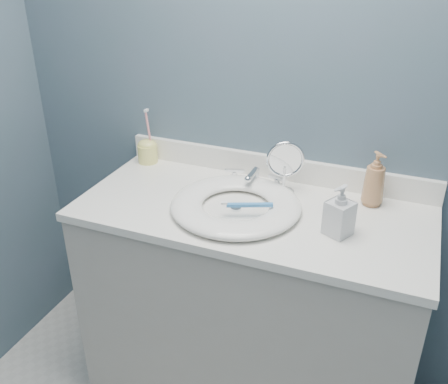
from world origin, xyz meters
The scene contains 12 objects.
back_wall centered at (0.00, 1.25, 1.20)m, with size 2.20×0.02×2.40m, color #425A64.
vanity_cabinet centered at (0.00, 0.97, 0.42)m, with size 1.20×0.55×0.85m, color #B3ACA4.
countertop centered at (0.00, 0.97, 0.86)m, with size 1.22×0.57×0.03m, color white.
backsplash centered at (0.00, 1.24, 0.93)m, with size 1.22×0.02×0.09m, color white.
basin centered at (-0.05, 0.94, 0.90)m, with size 0.45×0.45×0.04m, color white, non-canonical shape.
drain centered at (-0.05, 0.94, 0.88)m, with size 0.04×0.04×0.01m, color silver.
faucet centered at (-0.05, 1.14, 0.91)m, with size 0.25×0.13×0.07m.
makeup_mirror centered at (0.07, 1.13, 0.99)m, with size 0.13×0.08×0.20m.
soap_bottle_amber centered at (0.38, 1.16, 0.98)m, with size 0.08×0.08×0.20m, color #AA764C.
soap_bottle_clear centered at (0.30, 0.92, 0.96)m, with size 0.08×0.08×0.17m, color silver.
toothbrush_holder centered at (-0.53, 1.19, 0.93)m, with size 0.08×0.08×0.23m.
toothbrush_lying centered at (0.00, 0.92, 0.92)m, with size 0.17×0.08×0.02m.
Camera 1 is at (0.47, -0.46, 1.73)m, focal length 40.00 mm.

